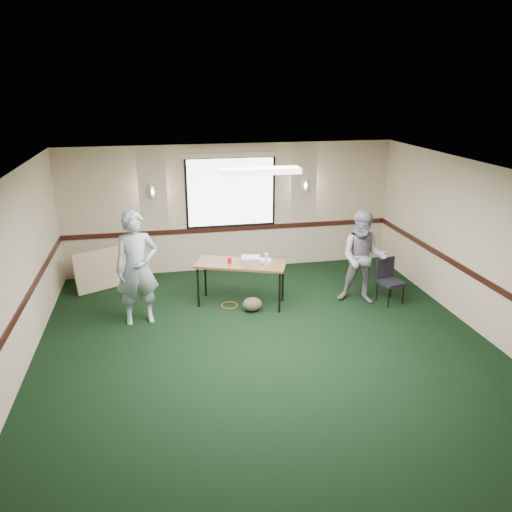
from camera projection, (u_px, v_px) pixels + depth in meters
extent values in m
plane|color=black|center=(273.00, 362.00, 7.32)|extent=(8.00, 8.00, 0.00)
plane|color=tan|center=(231.00, 208.00, 10.58)|extent=(7.00, 0.00, 7.00)
plane|color=tan|center=(420.00, 503.00, 3.18)|extent=(7.00, 0.00, 7.00)
plane|color=tan|center=(2.00, 297.00, 6.22)|extent=(0.00, 8.00, 8.00)
plane|color=tan|center=(500.00, 259.00, 7.53)|extent=(0.00, 8.00, 8.00)
plane|color=silver|center=(276.00, 179.00, 6.43)|extent=(8.00, 8.00, 0.00)
cube|color=black|center=(231.00, 229.00, 10.71)|extent=(7.00, 0.03, 0.10)
cube|color=black|center=(9.00, 329.00, 6.38)|extent=(0.03, 8.00, 0.10)
cube|color=black|center=(494.00, 287.00, 7.68)|extent=(0.03, 8.00, 0.10)
cube|color=black|center=(231.00, 192.00, 10.44)|extent=(1.90, 0.01, 1.50)
cube|color=white|center=(231.00, 192.00, 10.43)|extent=(1.80, 0.02, 1.40)
cube|color=beige|center=(230.00, 155.00, 10.18)|extent=(2.05, 0.08, 0.10)
cylinder|color=silver|center=(153.00, 191.00, 10.07)|extent=(0.16, 0.16, 0.25)
cylinder|color=silver|center=(305.00, 185.00, 10.67)|extent=(0.16, 0.16, 0.25)
cube|color=white|center=(260.00, 171.00, 7.38)|extent=(1.20, 0.32, 0.08)
cube|color=#4F3416|center=(241.00, 264.00, 8.98)|extent=(1.73, 1.17, 0.04)
cylinder|color=black|center=(198.00, 287.00, 8.99)|extent=(0.04, 0.04, 0.76)
cylinder|color=black|center=(280.00, 293.00, 8.77)|extent=(0.04, 0.04, 0.76)
cylinder|color=black|center=(205.00, 277.00, 9.47)|extent=(0.04, 0.04, 0.76)
cylinder|color=black|center=(283.00, 282.00, 9.25)|extent=(0.04, 0.04, 0.76)
cube|color=#97989F|center=(251.00, 260.00, 8.96)|extent=(0.39, 0.34, 0.11)
cube|color=white|center=(265.00, 260.00, 9.02)|extent=(0.23, 0.19, 0.05)
cylinder|color=#A8150B|center=(230.00, 260.00, 8.94)|extent=(0.07, 0.07, 0.11)
cylinder|color=#9ACCFD|center=(266.00, 260.00, 8.81)|extent=(0.07, 0.07, 0.22)
ellipsoid|color=#4D462C|center=(252.00, 304.00, 8.91)|extent=(0.38, 0.30, 0.25)
torus|color=#D2551A|center=(229.00, 305.00, 9.15)|extent=(0.39, 0.39, 0.02)
cube|color=tan|center=(113.00, 267.00, 9.94)|extent=(1.48, 0.92, 0.79)
cube|color=black|center=(391.00, 282.00, 9.17)|extent=(0.48, 0.48, 0.05)
cube|color=black|center=(385.00, 268.00, 9.26)|extent=(0.40, 0.14, 0.40)
cylinder|color=black|center=(389.00, 298.00, 9.03)|extent=(0.03, 0.03, 0.37)
cylinder|color=black|center=(403.00, 295.00, 9.17)|extent=(0.03, 0.03, 0.37)
cylinder|color=black|center=(377.00, 291.00, 9.31)|extent=(0.03, 0.03, 0.37)
cylinder|color=black|center=(391.00, 288.00, 9.45)|extent=(0.03, 0.03, 0.37)
imported|color=teal|center=(137.00, 268.00, 8.24)|extent=(0.76, 0.55, 1.94)
imported|color=#7887BB|center=(363.00, 258.00, 9.03)|extent=(1.05, 0.96, 1.74)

